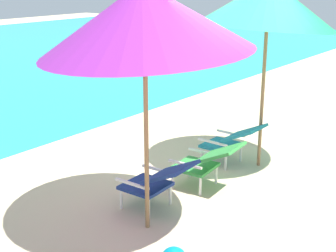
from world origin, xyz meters
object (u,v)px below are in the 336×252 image
(beach_umbrella_left, at_px, (145,18))
(beach_umbrella_right, at_px, (268,4))
(lounge_chair_center, at_px, (207,160))
(lounge_chair_right, at_px, (232,140))
(lounge_chair_left, at_px, (157,180))

(beach_umbrella_left, bearing_deg, beach_umbrella_right, -2.60)
(lounge_chair_center, height_order, beach_umbrella_right, beach_umbrella_right)
(lounge_chair_right, xyz_separation_m, beach_umbrella_right, (0.25, -0.32, 1.95))
(lounge_chair_left, bearing_deg, lounge_chair_right, 1.40)
(lounge_chair_center, bearing_deg, beach_umbrella_right, -7.82)
(lounge_chair_center, relative_size, beach_umbrella_right, 0.33)
(beach_umbrella_right, bearing_deg, lounge_chair_center, 172.18)
(lounge_chair_left, height_order, lounge_chair_right, same)
(lounge_chair_right, height_order, beach_umbrella_left, beach_umbrella_left)
(lounge_chair_left, relative_size, beach_umbrella_left, 0.30)
(lounge_chair_left, distance_m, lounge_chair_right, 1.80)
(beach_umbrella_left, relative_size, beach_umbrella_right, 1.09)
(lounge_chair_center, distance_m, beach_umbrella_left, 2.30)
(beach_umbrella_left, xyz_separation_m, beach_umbrella_right, (2.43, -0.11, 0.03))
(lounge_chair_center, xyz_separation_m, lounge_chair_right, (0.92, 0.16, 0.00))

